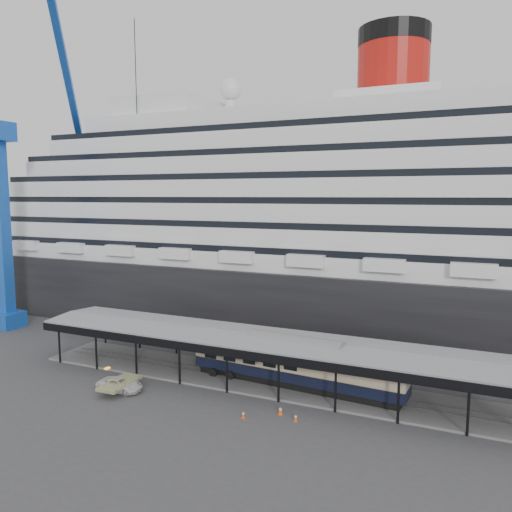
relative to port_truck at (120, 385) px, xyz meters
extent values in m
plane|color=#3B3B3D|center=(13.37, 3.29, -0.68)|extent=(200.00, 200.00, 0.00)
cube|color=black|center=(13.37, 35.29, 4.32)|extent=(130.00, 30.00, 10.00)
cylinder|color=#B0140E|center=(21.37, 35.29, 36.72)|extent=(10.00, 10.00, 9.00)
cylinder|color=black|center=(21.37, 35.29, 41.97)|extent=(10.10, 10.10, 2.50)
sphere|color=silver|center=(-4.63, 35.29, 37.02)|extent=(3.60, 3.60, 3.60)
cube|color=slate|center=(13.37, 8.29, -0.56)|extent=(56.00, 8.00, 0.24)
cube|color=slate|center=(13.37, 7.57, -0.40)|extent=(54.00, 0.08, 0.10)
cube|color=slate|center=(13.37, 9.01, -0.40)|extent=(54.00, 0.08, 0.10)
cube|color=black|center=(13.37, 3.79, 3.77)|extent=(56.00, 0.18, 0.90)
cube|color=black|center=(13.37, 12.79, 3.77)|extent=(56.00, 0.18, 0.90)
cube|color=slate|center=(13.37, 8.29, 4.50)|extent=(56.00, 9.00, 0.24)
cube|color=blue|center=(-32.63, 13.29, 0.52)|extent=(4.00, 4.00, 2.40)
cube|color=blue|center=(-32.63, 13.29, 14.72)|extent=(1.80, 1.80, 26.00)
cube|color=blue|center=(-24.24, 19.17, 38.52)|extent=(12.92, 17.86, 16.80)
cylinder|color=black|center=(-15.85, 25.04, 22.92)|extent=(0.12, 0.12, 47.21)
imported|color=silver|center=(0.00, 0.00, 0.00)|extent=(5.03, 2.50, 1.37)
cube|color=black|center=(16.55, 8.29, -0.07)|extent=(22.65, 4.22, 0.75)
cube|color=black|center=(16.55, 8.29, 0.90)|extent=(23.75, 4.73, 1.18)
cube|color=#C8B490|center=(16.55, 8.29, 2.18)|extent=(23.76, 4.77, 1.39)
cube|color=black|center=(16.55, 8.29, 3.10)|extent=(23.75, 4.73, 0.43)
cube|color=#F04C0D|center=(14.63, -0.55, -0.67)|extent=(0.37, 0.37, 0.03)
cone|color=#F04C0D|center=(14.63, -0.55, -0.32)|extent=(0.32, 0.32, 0.69)
cylinder|color=white|center=(14.63, -0.55, -0.25)|extent=(0.22, 0.22, 0.13)
cube|color=#ED590D|center=(17.49, 1.57, -0.67)|extent=(0.54, 0.54, 0.03)
cone|color=#ED590D|center=(17.49, 1.57, -0.25)|extent=(0.46, 0.46, 0.82)
cylinder|color=white|center=(17.49, 1.57, -0.17)|extent=(0.26, 0.26, 0.16)
cube|color=#DF520C|center=(19.26, 0.84, -0.67)|extent=(0.48, 0.48, 0.03)
cone|color=#DF520C|center=(19.26, 0.84, -0.32)|extent=(0.40, 0.40, 0.70)
cylinder|color=white|center=(19.26, 0.84, -0.25)|extent=(0.22, 0.22, 0.14)
camera|label=1|loc=(33.61, -40.11, 19.78)|focal=35.00mm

